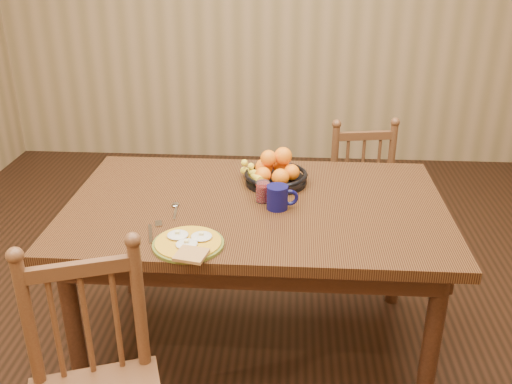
# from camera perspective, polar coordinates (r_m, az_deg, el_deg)

# --- Properties ---
(room) EXTENTS (4.52, 5.02, 2.72)m
(room) POSITION_cam_1_polar(r_m,az_deg,el_deg) (2.23, 0.00, 12.95)
(room) COLOR black
(room) RESTS_ON ground
(dining_table) EXTENTS (1.60, 1.00, 0.75)m
(dining_table) POSITION_cam_1_polar(r_m,az_deg,el_deg) (2.46, 0.00, -2.86)
(dining_table) COLOR black
(dining_table) RESTS_ON ground
(chair_far) EXTENTS (0.45, 0.44, 0.87)m
(chair_far) POSITION_cam_1_polar(r_m,az_deg,el_deg) (3.41, 9.76, 0.33)
(chair_far) COLOR #4B2816
(chair_far) RESTS_ON ground
(breakfast_plate) EXTENTS (0.26, 0.30, 0.04)m
(breakfast_plate) POSITION_cam_1_polar(r_m,az_deg,el_deg) (2.11, -6.77, -5.13)
(breakfast_plate) COLOR #59601E
(breakfast_plate) RESTS_ON dining_table
(fork) EXTENTS (0.06, 0.18, 0.00)m
(fork) POSITION_cam_1_polar(r_m,az_deg,el_deg) (2.23, -10.24, -3.77)
(fork) COLOR silver
(fork) RESTS_ON dining_table
(spoon) EXTENTS (0.04, 0.16, 0.01)m
(spoon) POSITION_cam_1_polar(r_m,az_deg,el_deg) (2.40, -8.08, -1.52)
(spoon) COLOR silver
(spoon) RESTS_ON dining_table
(coffee_mug) EXTENTS (0.13, 0.09, 0.10)m
(coffee_mug) POSITION_cam_1_polar(r_m,az_deg,el_deg) (2.36, 2.26, -0.51)
(coffee_mug) COLOR #0A0A39
(coffee_mug) RESTS_ON dining_table
(juice_glass) EXTENTS (0.06, 0.06, 0.09)m
(juice_glass) POSITION_cam_1_polar(r_m,az_deg,el_deg) (2.42, 0.69, -0.03)
(juice_glass) COLOR silver
(juice_glass) RESTS_ON dining_table
(fruit_bowl) EXTENTS (0.32, 0.29, 0.17)m
(fruit_bowl) POSITION_cam_1_polar(r_m,az_deg,el_deg) (2.60, 1.89, 1.94)
(fruit_bowl) COLOR black
(fruit_bowl) RESTS_ON dining_table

